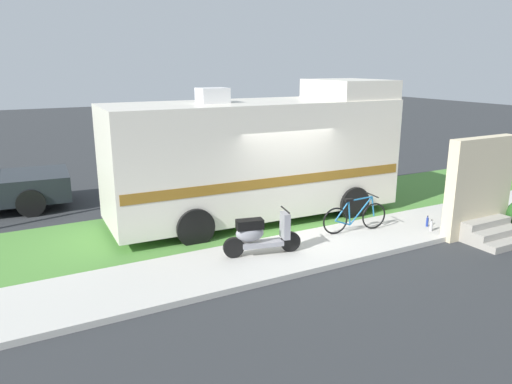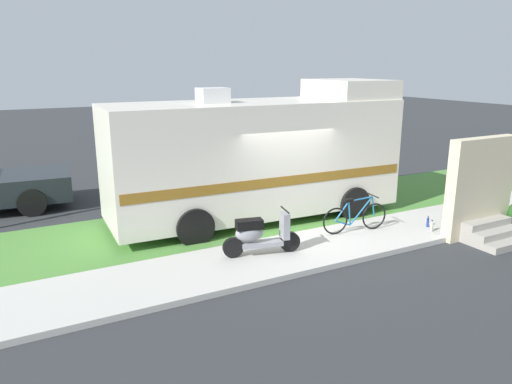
{
  "view_description": "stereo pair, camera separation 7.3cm",
  "coord_description": "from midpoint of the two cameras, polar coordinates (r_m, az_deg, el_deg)",
  "views": [
    {
      "loc": [
        -6.15,
        -9.44,
        4.05
      ],
      "look_at": [
        -0.87,
        0.3,
        1.1
      ],
      "focal_mm": 33.9,
      "sensor_mm": 36.0,
      "label": 1
    },
    {
      "loc": [
        -6.09,
        -9.47,
        4.05
      ],
      "look_at": [
        -0.87,
        0.3,
        1.1
      ],
      "focal_mm": 33.9,
      "sensor_mm": 36.0,
      "label": 2
    }
  ],
  "objects": [
    {
      "name": "ground_plane",
      "position": [
        11.97,
        4.56,
        -4.91
      ],
      "size": [
        80.0,
        80.0,
        0.0
      ],
      "primitive_type": "plane",
      "color": "#2D3033"
    },
    {
      "name": "sidewalk",
      "position": [
        11.02,
        7.94,
        -6.46
      ],
      "size": [
        24.0,
        2.0,
        0.12
      ],
      "color": "beige",
      "rests_on": "ground"
    },
    {
      "name": "grass_strip",
      "position": [
        13.17,
        1.05,
        -2.81
      ],
      "size": [
        24.0,
        3.4,
        0.08
      ],
      "color": "#4C8438",
      "rests_on": "ground"
    },
    {
      "name": "motorhome_rv",
      "position": [
        12.62,
        0.53,
        4.3
      ],
      "size": [
        7.69,
        2.75,
        3.63
      ],
      "color": "silver",
      "rests_on": "ground"
    },
    {
      "name": "scooter",
      "position": [
        10.19,
        0.56,
        -5.02
      ],
      "size": [
        1.68,
        0.63,
        0.97
      ],
      "color": "black",
      "rests_on": "ground"
    },
    {
      "name": "bicycle",
      "position": [
        11.85,
        11.79,
        -2.89
      ],
      "size": [
        1.72,
        0.52,
        0.88
      ],
      "color": "black",
      "rests_on": "ground"
    },
    {
      "name": "porch_steps",
      "position": [
        12.65,
        25.34,
        -0.66
      ],
      "size": [
        2.0,
        1.26,
        2.4
      ],
      "color": "#9E998E",
      "rests_on": "ground"
    },
    {
      "name": "bottle_green",
      "position": [
        12.76,
        19.76,
        -3.38
      ],
      "size": [
        0.06,
        0.06,
        0.28
      ],
      "color": "navy",
      "rests_on": "ground"
    },
    {
      "name": "bottle_spare",
      "position": [
        12.45,
        20.17,
        -3.85
      ],
      "size": [
        0.07,
        0.07,
        0.29
      ],
      "color": "#B2B2B7",
      "rests_on": "ground"
    }
  ]
}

